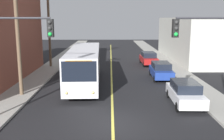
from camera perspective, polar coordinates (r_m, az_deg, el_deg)
The scene contains 13 objects.
ground_plane at distance 14.97m, azimuth 0.16°, elevation -11.70°, with size 120.00×120.00×0.00m, color black.
sidewalk_left at distance 25.49m, azimuth -16.62°, elevation -2.33°, with size 2.50×90.00×0.15m, color gray.
sidewalk_right at distance 25.57m, azimuth 16.40°, elevation -2.28°, with size 2.50×90.00×0.15m, color gray.
lane_stripe_center at distance 29.38m, azimuth -0.14°, elevation -0.25°, with size 0.16×60.00×0.01m, color #D8CC4C.
building_right_warehouse at distance 40.10m, azimuth 21.12°, elevation 6.37°, with size 12.00×18.33×5.98m.
city_bus at distance 23.49m, azimuth -6.00°, elevation 1.30°, with size 2.96×12.22×3.20m.
parked_car_white at distance 18.59m, azimuth 15.69°, elevation -4.79°, with size 1.91×4.45×1.62m.
parked_car_blue at distance 26.06m, azimuth 10.66°, elevation -0.04°, with size 1.88×4.43×1.62m.
parked_car_red at distance 33.74m, azimuth 8.00°, elevation 2.58°, with size 1.91×4.44×1.62m.
utility_pole_near at distance 20.32m, azimuth -20.09°, elevation 9.47°, with size 2.40×0.28×9.62m.
utility_pole_mid at distance 32.07m, azimuth -13.71°, elevation 11.43°, with size 2.40×0.28×10.94m.
traffic_signal_left_corner at distance 15.63m, azimuth -20.20°, elevation 4.92°, with size 3.75×0.48×6.00m.
traffic_signal_right_corner at distance 15.54m, azimuth 20.60°, elevation 4.86°, with size 3.75×0.48×6.00m.
Camera 1 is at (-0.14, -13.80, 5.82)m, focal length 41.81 mm.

